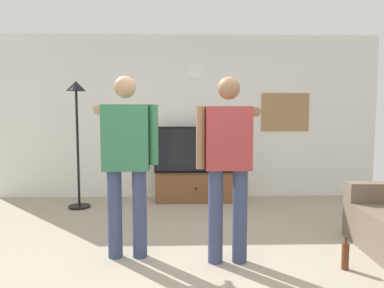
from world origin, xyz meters
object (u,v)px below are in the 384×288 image
object	(u,v)px
television	(195,150)
beverage_bottle	(345,256)
wall_clock	(195,71)
person_standing_nearer_lamp	(126,155)
tv_stand	(195,187)
person_standing_nearer_couch	(228,158)
framed_picture	(285,112)
floor_lamp	(77,118)

from	to	relation	value
television	beverage_bottle	world-z (taller)	television
wall_clock	person_standing_nearer_lamp	world-z (taller)	wall_clock
wall_clock	person_standing_nearer_lamp	size ratio (longest dim) A/B	0.14
tv_stand	person_standing_nearer_lamp	bearing A→B (deg)	-108.79
tv_stand	beverage_bottle	bearing A→B (deg)	-63.39
television	person_standing_nearer_couch	size ratio (longest dim) A/B	0.76
tv_stand	framed_picture	size ratio (longest dim) A/B	1.59
wall_clock	tv_stand	bearing A→B (deg)	-90.00
beverage_bottle	television	bearing A→B (deg)	116.20
television	person_standing_nearer_lamp	size ratio (longest dim) A/B	0.75
floor_lamp	framed_picture	bearing A→B (deg)	11.40
floor_lamp	person_standing_nearer_lamp	distance (m)	2.12
framed_picture	beverage_bottle	xyz separation A→B (m)	(-0.24, -2.85, -1.31)
framed_picture	person_standing_nearer_couch	world-z (taller)	person_standing_nearer_couch
beverage_bottle	floor_lamp	bearing A→B (deg)	144.29
person_standing_nearer_couch	television	bearing A→B (deg)	95.31
framed_picture	tv_stand	bearing A→B (deg)	-169.00
tv_stand	person_standing_nearer_couch	bearing A→B (deg)	-84.59
beverage_bottle	framed_picture	bearing A→B (deg)	85.19
framed_picture	person_standing_nearer_lamp	bearing A→B (deg)	-132.21
tv_stand	wall_clock	bearing A→B (deg)	90.00
wall_clock	beverage_bottle	distance (m)	3.69
person_standing_nearer_lamp	beverage_bottle	distance (m)	2.24
wall_clock	beverage_bottle	size ratio (longest dim) A/B	0.80
tv_stand	framed_picture	xyz separation A→B (m)	(1.52, 0.30, 1.21)
framed_picture	floor_lamp	distance (m)	3.35
wall_clock	floor_lamp	distance (m)	2.03
floor_lamp	beverage_bottle	size ratio (longest dim) A/B	6.01
floor_lamp	person_standing_nearer_couch	xyz separation A→B (m)	(1.98, -1.98, -0.35)
framed_picture	beverage_bottle	distance (m)	3.14
floor_lamp	wall_clock	bearing A→B (deg)	20.44
person_standing_nearer_lamp	person_standing_nearer_couch	size ratio (longest dim) A/B	1.01
floor_lamp	person_standing_nearer_lamp	world-z (taller)	floor_lamp
framed_picture	person_standing_nearer_lamp	xyz separation A→B (m)	(-2.27, -2.50, -0.42)
television	tv_stand	bearing A→B (deg)	-90.00
framed_picture	floor_lamp	bearing A→B (deg)	-168.60
person_standing_nearer_couch	tv_stand	bearing A→B (deg)	95.41
wall_clock	person_standing_nearer_lamp	bearing A→B (deg)	-106.73
wall_clock	beverage_bottle	bearing A→B (deg)	-65.78
framed_picture	person_standing_nearer_lamp	size ratio (longest dim) A/B	0.45
person_standing_nearer_lamp	person_standing_nearer_couch	xyz separation A→B (m)	(0.97, -0.15, -0.01)
television	framed_picture	world-z (taller)	framed_picture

